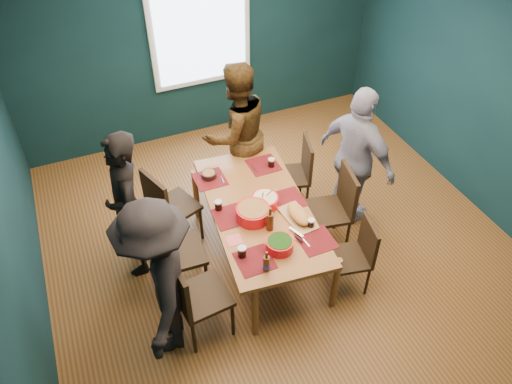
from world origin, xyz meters
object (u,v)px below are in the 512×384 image
chair_left_near (192,294)px  chair_left_mid (169,248)px  bowl_salad (253,213)px  person_near_left (159,281)px  dining_table (260,213)px  person_back (236,134)px  person_right (356,159)px  cutting_board (298,215)px  chair_right_mid (336,204)px  bowl_herbs (280,244)px  chair_right_near (358,251)px  person_far_left (128,207)px  chair_left_far (166,204)px  bowl_dumpling (265,201)px  chair_right_far (298,169)px

chair_left_near → chair_left_mid: bearing=88.6°
bowl_salad → chair_left_mid: bearing=176.2°
person_near_left → dining_table: bearing=131.9°
person_back → person_right: (1.04, -0.93, -0.02)m
person_back → cutting_board: 1.41m
chair_right_mid → bowl_salad: 0.99m
chair_left_mid → person_back: person_back is taller
bowl_herbs → chair_right_near: bearing=-10.0°
chair_right_near → person_right: person_right is taller
person_far_left → person_near_left: (0.05, -1.03, 0.01)m
chair_left_far → chair_left_mid: (-0.15, -0.64, 0.02)m
cutting_board → bowl_dumpling: bearing=119.5°
chair_left_far → person_near_left: person_near_left is taller
chair_right_far → cutting_board: (-0.47, -0.91, 0.25)m
bowl_salad → bowl_herbs: 0.47m
chair_left_mid → bowl_dumpling: 1.06m
person_near_left → chair_right_near: bearing=101.5°
bowl_dumpling → dining_table: bearing=-165.2°
dining_table → chair_left_mid: (-0.98, -0.05, -0.06)m
dining_table → chair_right_far: chair_right_far is taller
bowl_dumpling → cutting_board: bowl_dumpling is taller
person_near_left → chair_left_near: bearing=96.2°
chair_left_mid → bowl_herbs: bearing=-26.9°
person_back → chair_left_near: bearing=46.4°
bowl_herbs → chair_left_far: bearing=123.9°
chair_right_near → person_far_left: (-1.99, 1.14, 0.35)m
dining_table → chair_right_near: bearing=-38.1°
chair_left_far → chair_left_near: bearing=-114.4°
chair_right_mid → bowl_herbs: (-0.89, -0.46, 0.21)m
chair_right_far → bowl_dumpling: (-0.69, -0.60, 0.25)m
bowl_herbs → cutting_board: cutting_board is taller
chair_right_mid → person_near_left: person_near_left is taller
person_back → bowl_herbs: person_back is taller
chair_right_far → person_near_left: person_near_left is taller
bowl_herbs → cutting_board: bearing=40.8°
chair_right_near → person_far_left: 2.32m
person_far_left → chair_left_near: bearing=18.4°
person_right → bowl_dumpling: bearing=79.9°
dining_table → chair_left_far: (-0.83, 0.59, -0.08)m
chair_right_mid → bowl_dumpling: (-0.78, 0.13, 0.21)m
bowl_salad → cutting_board: 0.44m
chair_right_near → bowl_herbs: 0.86m
chair_left_far → person_back: 1.18m
chair_right_far → person_near_left: size_ratio=0.54×
dining_table → chair_left_far: bearing=150.5°
chair_right_far → person_right: 0.72m
chair_left_near → cutting_board: size_ratio=1.82×
person_right → bowl_salad: (-1.35, -0.29, -0.05)m
chair_left_mid → bowl_herbs: 1.08m
bowl_dumpling → chair_left_far: bearing=147.7°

